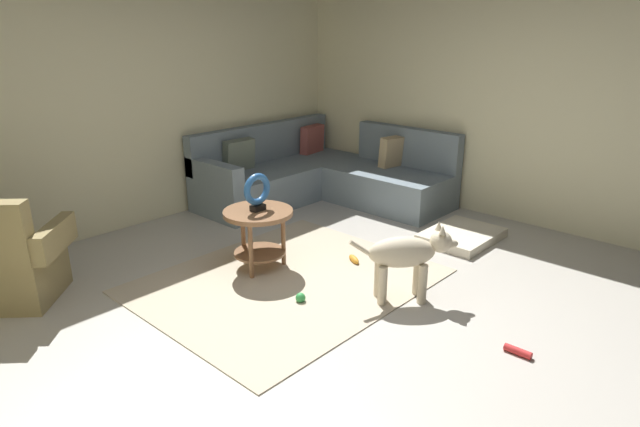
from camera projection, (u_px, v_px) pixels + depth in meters
name	position (u px, v px, depth m)	size (l,w,h in m)	color
ground_plane	(338.00, 323.00, 3.99)	(6.00, 6.00, 0.10)	#B7B2A8
wall_back	(118.00, 97.00, 5.41)	(6.00, 0.12, 2.70)	beige
wall_right	(525.00, 95.00, 5.57)	(0.12, 6.00, 2.70)	beige
area_rug	(287.00, 281.00, 4.53)	(2.30, 1.90, 0.01)	#BCAD93
sectional_couch	(320.00, 177.00, 6.55)	(2.20, 2.25, 0.88)	slate
armchair	(9.00, 264.00, 4.09)	(0.99, 0.99, 0.88)	olive
side_table	(259.00, 224.00, 4.64)	(0.60, 0.60, 0.54)	brown
torus_sculpture	(257.00, 191.00, 4.54)	(0.28, 0.08, 0.33)	black
dog_bed_mat	(462.00, 236.00, 5.39)	(0.80, 0.60, 0.09)	beige
dog	(407.00, 255.00, 4.11)	(0.67, 0.60, 0.63)	beige
dog_toy_ball	(301.00, 298.00, 4.17)	(0.08, 0.08, 0.08)	green
dog_toy_rope	(518.00, 351.00, 3.51)	(0.05, 0.05, 0.18)	red
dog_toy_bone	(354.00, 259.00, 4.88)	(0.18, 0.06, 0.06)	orange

